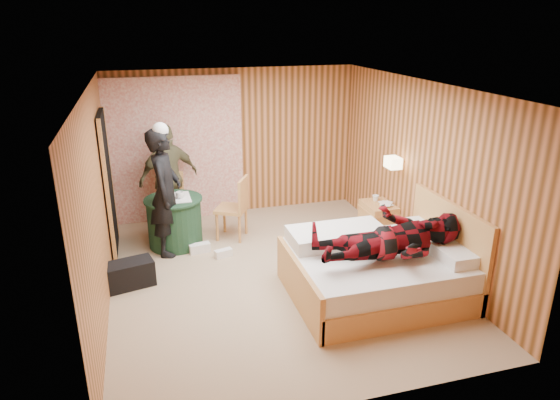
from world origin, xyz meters
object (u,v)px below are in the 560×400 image
object	(u,v)px
woman_standing	(165,193)
man_at_table	(169,177)
bed	(378,270)
nightstand	(378,220)
wall_lamp	(393,162)
chair_near	(236,204)
duffel_bag	(130,274)
round_table	(175,221)
chair_far	(171,197)
man_on_bed	(393,227)

from	to	relation	value
woman_standing	man_at_table	bearing A→B (deg)	7.64
bed	nightstand	size ratio (longest dim) A/B	3.46
wall_lamp	nightstand	distance (m)	1.03
wall_lamp	chair_near	bearing A→B (deg)	157.88
bed	duffel_bag	size ratio (longest dim) A/B	3.46
bed	round_table	distance (m)	3.14
bed	woman_standing	xyz separation A→B (m)	(-2.41, 1.92, 0.60)
wall_lamp	woman_standing	bearing A→B (deg)	168.55
man_at_table	wall_lamp	bearing A→B (deg)	128.70
bed	chair_far	xyz separation A→B (m)	(-2.29, 2.83, 0.22)
bed	round_table	size ratio (longest dim) A/B	2.41
round_table	man_at_table	xyz separation A→B (m)	(-0.00, 0.72, 0.48)
wall_lamp	nightstand	size ratio (longest dim) A/B	0.43
duffel_bag	chair_far	bearing A→B (deg)	55.74
chair_far	man_at_table	distance (m)	0.33
man_at_table	man_on_bed	distance (m)	3.87
wall_lamp	bed	distance (m)	1.79
duffel_bag	bed	bearing A→B (deg)	-32.54
nightstand	chair_far	xyz separation A→B (m)	(-3.04, 1.30, 0.24)
round_table	chair_near	xyz separation A→B (m)	(0.95, -0.00, 0.19)
duffel_bag	chair_near	bearing A→B (deg)	20.96
duffel_bag	round_table	bearing A→B (deg)	45.35
duffel_bag	man_on_bed	world-z (taller)	man_on_bed
bed	chair_near	distance (m)	2.54
woman_standing	chair_near	bearing A→B (deg)	-63.72
nightstand	wall_lamp	bearing A→B (deg)	-80.39
round_table	chair_far	size ratio (longest dim) A/B	0.92
nightstand	man_on_bed	distance (m)	2.02
chair_far	duffel_bag	xyz separation A→B (m)	(-0.69, -1.79, -0.37)
chair_far	bed	bearing A→B (deg)	-44.62
woman_standing	wall_lamp	bearing A→B (deg)	-87.08
round_table	man_on_bed	xyz separation A→B (m)	(2.32, -2.38, 0.61)
bed	nightstand	world-z (taller)	bed
man_at_table	chair_far	bearing A→B (deg)	79.32
nightstand	chair_near	size ratio (longest dim) A/B	0.61
round_table	man_on_bed	size ratio (longest dim) A/B	0.49
wall_lamp	woman_standing	xyz separation A→B (m)	(-3.21, 0.65, -0.37)
wall_lamp	nightstand	xyz separation A→B (m)	(-0.04, 0.26, -1.00)
chair_far	chair_near	xyz separation A→B (m)	(0.94, -0.68, 0.03)
round_table	duffel_bag	world-z (taller)	round_table
bed	man_at_table	world-z (taller)	man_at_table
bed	man_at_table	size ratio (longest dim) A/B	1.20
nightstand	man_at_table	bearing A→B (deg)	156.30
chair_far	wall_lamp	bearing A→B (deg)	-20.36
man_at_table	man_on_bed	size ratio (longest dim) A/B	0.97
nightstand	duffel_bag	xyz separation A→B (m)	(-3.73, -0.49, -0.13)
wall_lamp	duffel_bag	xyz separation A→B (m)	(-3.77, -0.23, -1.13)
bed	duffel_bag	distance (m)	3.15
man_at_table	man_on_bed	xyz separation A→B (m)	(2.32, -3.09, 0.13)
wall_lamp	chair_far	xyz separation A→B (m)	(-3.09, 1.56, -0.76)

